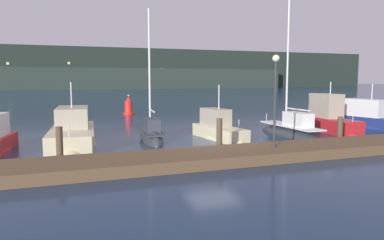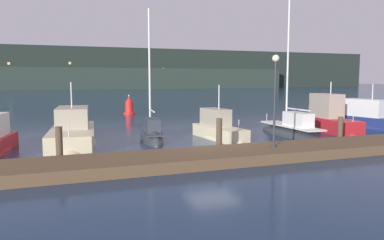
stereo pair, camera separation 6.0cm
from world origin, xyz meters
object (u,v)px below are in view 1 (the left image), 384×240
at_px(motorboat_berth_7, 329,124).
at_px(channel_buoy, 129,107).
at_px(dock_lamppost, 275,86).
at_px(motorboat_berth_3, 73,138).
at_px(sailboat_berth_6, 291,133).
at_px(sailboat_berth_4, 151,138).
at_px(motorboat_berth_8, 371,123).
at_px(motorboat_berth_5, 219,133).
at_px(rowboat_adrift, 378,116).

bearing_deg(motorboat_berth_7, channel_buoy, 121.73).
distance_m(channel_buoy, dock_lamppost, 23.00).
bearing_deg(motorboat_berth_3, motorboat_berth_7, -2.93).
bearing_deg(sailboat_berth_6, motorboat_berth_3, 171.93).
xyz_separation_m(sailboat_berth_4, dock_lamppost, (4.10, -6.47, 3.08)).
distance_m(sailboat_berth_6, channel_buoy, 19.06).
bearing_deg(motorboat_berth_8, motorboat_berth_3, 179.06).
bearing_deg(motorboat_berth_5, sailboat_berth_4, 166.89).
bearing_deg(dock_lamppost, motorboat_berth_8, 27.54).
xyz_separation_m(motorboat_berth_7, channel_buoy, (-10.43, 16.86, 0.23)).
bearing_deg(rowboat_adrift, channel_buoy, 155.04).
distance_m(motorboat_berth_3, channel_buoy, 17.14).
bearing_deg(channel_buoy, motorboat_berth_3, -110.81).
distance_m(motorboat_berth_3, dock_lamppost, 11.16).
distance_m(sailboat_berth_6, motorboat_berth_8, 8.02).
bearing_deg(motorboat_berth_5, motorboat_berth_8, 3.79).
relative_size(motorboat_berth_5, dock_lamppost, 1.19).
bearing_deg(sailboat_berth_6, motorboat_berth_8, 10.62).
distance_m(sailboat_berth_4, dock_lamppost, 8.26).
bearing_deg(sailboat_berth_4, dock_lamppost, -57.61).
bearing_deg(rowboat_adrift, sailboat_berth_6, -153.28).
height_order(motorboat_berth_5, motorboat_berth_7, motorboat_berth_7).
bearing_deg(motorboat_berth_7, dock_lamppost, -143.95).
height_order(motorboat_berth_5, rowboat_adrift, motorboat_berth_5).
bearing_deg(sailboat_berth_4, motorboat_berth_8, -0.26).
distance_m(motorboat_berth_8, dock_lamppost, 14.12).
distance_m(motorboat_berth_3, sailboat_berth_6, 12.93).
bearing_deg(motorboat_berth_8, sailboat_berth_4, 179.74).
relative_size(motorboat_berth_5, channel_buoy, 2.55).
distance_m(sailboat_berth_4, rowboat_adrift, 24.42).
xyz_separation_m(motorboat_berth_3, sailboat_berth_6, (12.81, -1.82, -0.14)).
xyz_separation_m(sailboat_berth_4, motorboat_berth_8, (16.36, -0.08, 0.23)).
relative_size(motorboat_berth_8, channel_buoy, 3.87).
bearing_deg(motorboat_berth_5, motorboat_berth_7, 2.19).
bearing_deg(motorboat_berth_7, sailboat_berth_6, -165.33).
relative_size(motorboat_berth_3, channel_buoy, 3.92).
bearing_deg(sailboat_berth_6, motorboat_berth_5, 171.94).
bearing_deg(dock_lamppost, motorboat_berth_5, 92.36).
distance_m(motorboat_berth_5, sailboat_berth_6, 4.65).
bearing_deg(dock_lamppost, sailboat_berth_4, 122.39).
height_order(sailboat_berth_4, rowboat_adrift, sailboat_berth_4).
bearing_deg(motorboat_berth_3, motorboat_berth_8, -0.94).
relative_size(sailboat_berth_6, motorboat_berth_7, 1.69).
height_order(motorboat_berth_5, motorboat_berth_8, motorboat_berth_5).
height_order(sailboat_berth_6, rowboat_adrift, sailboat_berth_6).
bearing_deg(motorboat_berth_8, rowboat_adrift, 40.20).
distance_m(motorboat_berth_8, channel_buoy, 21.93).
xyz_separation_m(sailboat_berth_6, dock_lamppost, (-4.38, -4.91, 3.01)).
bearing_deg(sailboat_berth_4, rowboat_adrift, 14.43).
bearing_deg(motorboat_berth_3, sailboat_berth_6, -8.07).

